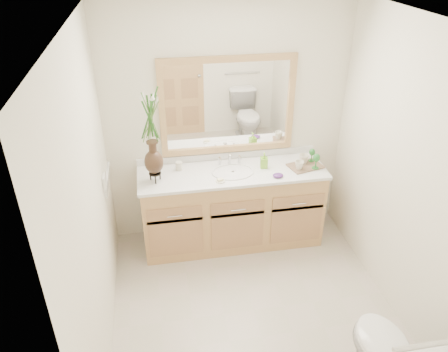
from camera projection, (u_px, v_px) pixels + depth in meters
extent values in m
plane|color=beige|center=(254.00, 310.00, 3.80)|extent=(2.60, 2.60, 0.00)
cube|color=white|center=(267.00, 24.00, 2.61)|extent=(2.40, 2.60, 0.02)
cube|color=white|center=(227.00, 125.00, 4.32)|extent=(2.40, 0.02, 2.40)
cube|color=white|center=(325.00, 335.00, 2.10)|extent=(2.40, 0.02, 2.40)
cube|color=white|center=(91.00, 210.00, 3.03)|extent=(0.02, 2.60, 2.40)
cube|color=white|center=(409.00, 179.00, 3.39)|extent=(0.02, 2.60, 2.40)
cube|color=tan|center=(232.00, 208.00, 4.47)|extent=(1.80, 0.55, 0.80)
cube|color=white|center=(232.00, 173.00, 4.27)|extent=(1.84, 0.57, 0.03)
ellipsoid|color=white|center=(233.00, 177.00, 4.27)|extent=(0.38, 0.30, 0.12)
cylinder|color=silver|center=(229.00, 159.00, 4.37)|extent=(0.02, 0.02, 0.11)
cylinder|color=silver|center=(220.00, 161.00, 4.36)|extent=(0.02, 0.02, 0.08)
cylinder|color=silver|center=(239.00, 159.00, 4.39)|extent=(0.02, 0.02, 0.08)
cube|color=white|center=(228.00, 106.00, 4.20)|extent=(1.20, 0.01, 0.85)
cube|color=tan|center=(228.00, 59.00, 3.97)|extent=(1.32, 0.04, 0.06)
cube|color=tan|center=(228.00, 149.00, 4.42)|extent=(1.32, 0.04, 0.06)
cube|color=tan|center=(162.00, 110.00, 4.10)|extent=(0.06, 0.04, 0.85)
cube|color=tan|center=(291.00, 102.00, 4.29)|extent=(0.06, 0.04, 0.85)
cube|color=white|center=(104.00, 182.00, 3.79)|extent=(0.02, 0.12, 0.12)
cylinder|color=silver|center=(440.00, 343.00, 2.36)|extent=(0.55, 0.03, 0.03)
cylinder|color=black|center=(155.00, 173.00, 4.06)|extent=(0.11, 0.11, 0.01)
ellipsoid|color=#302215|center=(154.00, 162.00, 4.00)|extent=(0.18, 0.18, 0.23)
cylinder|color=#302215|center=(153.00, 148.00, 3.93)|extent=(0.07, 0.07, 0.10)
cylinder|color=#4C7A33|center=(150.00, 120.00, 3.79)|extent=(0.06, 0.06, 0.41)
cylinder|color=beige|center=(179.00, 166.00, 4.26)|extent=(0.07, 0.07, 0.08)
cylinder|color=beige|center=(220.00, 181.00, 4.08)|extent=(0.09, 0.09, 0.01)
cube|color=beige|center=(220.00, 180.00, 4.08)|extent=(0.06, 0.05, 0.02)
imported|color=#7DC32E|center=(264.00, 161.00, 4.29)|extent=(0.07, 0.08, 0.14)
ellipsoid|color=#532674|center=(278.00, 175.00, 4.15)|extent=(0.12, 0.11, 0.04)
cube|color=brown|center=(305.00, 166.00, 4.34)|extent=(0.37, 0.29, 0.02)
imported|color=beige|center=(299.00, 165.00, 4.25)|extent=(0.12, 0.11, 0.09)
imported|color=beige|center=(304.00, 159.00, 4.35)|extent=(0.13, 0.13, 0.10)
cylinder|color=#26722C|center=(315.00, 168.00, 4.28)|extent=(0.07, 0.07, 0.01)
cylinder|color=#26722C|center=(316.00, 163.00, 4.26)|extent=(0.01, 0.01, 0.10)
ellipsoid|color=#26722C|center=(316.00, 158.00, 4.22)|extent=(0.07, 0.07, 0.08)
cylinder|color=#26722C|center=(311.00, 161.00, 4.41)|extent=(0.06, 0.06, 0.01)
cylinder|color=#26722C|center=(312.00, 157.00, 4.39)|extent=(0.01, 0.01, 0.09)
ellipsoid|color=#26722C|center=(312.00, 152.00, 4.36)|extent=(0.06, 0.06, 0.07)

